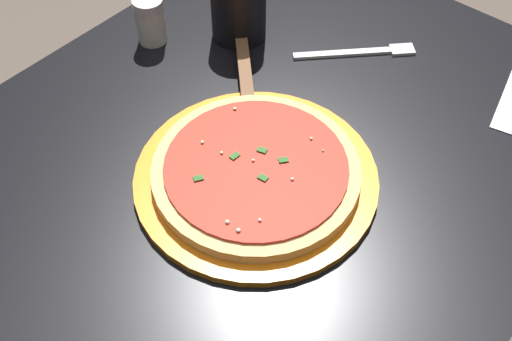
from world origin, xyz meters
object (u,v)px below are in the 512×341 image
(serving_plate, at_px, (256,178))
(pizza, at_px, (256,170))
(pizza_server, at_px, (247,89))
(parmesan_shaker, at_px, (150,20))
(fork, at_px, (362,52))
(cup_tall_drink, at_px, (238,3))

(serving_plate, relative_size, pizza, 1.18)
(pizza_server, xyz_separation_m, parmesan_shaker, (-0.00, -0.20, 0.02))
(serving_plate, height_order, parmesan_shaker, parmesan_shaker)
(pizza, distance_m, parmesan_shaker, 0.33)
(fork, distance_m, parmesan_shaker, 0.32)
(serving_plate, distance_m, parmesan_shaker, 0.33)
(pizza_server, height_order, parmesan_shaker, parmesan_shaker)
(pizza_server, bearing_deg, serving_plate, 45.43)
(pizza, distance_m, fork, 0.30)
(cup_tall_drink, bearing_deg, pizza, 45.62)
(pizza, bearing_deg, pizza_server, -134.57)
(pizza, xyz_separation_m, cup_tall_drink, (-0.21, -0.21, 0.04))
(pizza_server, relative_size, fork, 1.28)
(pizza, height_order, pizza_server, pizza)
(serving_plate, xyz_separation_m, pizza_server, (-0.11, -0.11, 0.01))
(pizza_server, distance_m, cup_tall_drink, 0.15)
(parmesan_shaker, bearing_deg, fork, 124.71)
(serving_plate, bearing_deg, cup_tall_drink, -134.38)
(pizza_server, bearing_deg, pizza, 45.43)
(serving_plate, xyz_separation_m, cup_tall_drink, (-0.21, -0.21, 0.05))
(pizza, distance_m, pizza_server, 0.15)
(pizza_server, height_order, fork, pizza_server)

